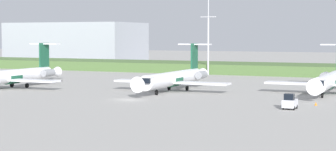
# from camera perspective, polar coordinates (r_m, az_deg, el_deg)

# --- Properties ---
(ground_plane) EXTENTS (500.00, 500.00, 0.00)m
(ground_plane) POSITION_cam_1_polar(r_m,az_deg,el_deg) (125.06, 2.63, -0.96)
(ground_plane) COLOR #9E9B96
(grass_berm) EXTENTS (320.00, 20.00, 2.73)m
(grass_berm) POSITION_cam_1_polar(r_m,az_deg,el_deg) (165.52, 8.04, 0.69)
(grass_berm) COLOR #4C6B38
(grass_berm) RESTS_ON ground
(regional_jet_nearest) EXTENTS (22.81, 31.00, 9.00)m
(regional_jet_nearest) POSITION_cam_1_polar(r_m,az_deg,el_deg) (122.01, -14.78, -0.02)
(regional_jet_nearest) COLOR white
(regional_jet_nearest) RESTS_ON ground
(regional_jet_second) EXTENTS (22.81, 31.00, 9.00)m
(regional_jet_second) POSITION_cam_1_polar(r_m,az_deg,el_deg) (111.93, 0.62, -0.23)
(regional_jet_second) COLOR white
(regional_jet_second) RESTS_ON ground
(regional_jet_third) EXTENTS (22.81, 31.00, 9.00)m
(regional_jet_third) POSITION_cam_1_polar(r_m,az_deg,el_deg) (111.16, 15.44, -0.41)
(regional_jet_third) COLOR white
(regional_jet_third) RESTS_ON ground
(antenna_mast) EXTENTS (4.40, 0.50, 23.79)m
(antenna_mast) POSITION_cam_1_polar(r_m,az_deg,el_deg) (157.72, 3.93, 3.65)
(antenna_mast) COLOR #B2B2B7
(antenna_mast) RESTS_ON ground
(distant_hangar) EXTENTS (48.46, 26.65, 15.22)m
(distant_hangar) POSITION_cam_1_polar(r_m,az_deg,el_deg) (225.52, -8.92, 3.13)
(distant_hangar) COLOR #9EA3AD
(distant_hangar) RESTS_ON ground
(baggage_tug) EXTENTS (1.72, 3.20, 2.30)m
(baggage_tug) POSITION_cam_1_polar(r_m,az_deg,el_deg) (86.72, 11.75, -2.57)
(baggage_tug) COLOR silver
(baggage_tug) RESTS_ON ground
(safety_cone_front_marker) EXTENTS (0.44, 0.44, 0.55)m
(safety_cone_front_marker) POSITION_cam_1_polar(r_m,az_deg,el_deg) (92.39, 12.39, -2.63)
(safety_cone_front_marker) COLOR orange
(safety_cone_front_marker) RESTS_ON ground
(safety_cone_mid_marker) EXTENTS (0.44, 0.44, 0.55)m
(safety_cone_mid_marker) POSITION_cam_1_polar(r_m,az_deg,el_deg) (92.17, 14.17, -2.68)
(safety_cone_mid_marker) COLOR orange
(safety_cone_mid_marker) RESTS_ON ground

